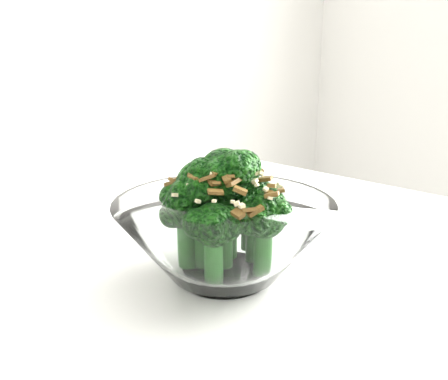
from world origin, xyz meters
name	(u,v)px	position (x,y,z in m)	size (l,w,h in m)	color
broccoli_dish	(224,230)	(0.36, -0.03, 0.79)	(0.19, 0.19, 0.12)	white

